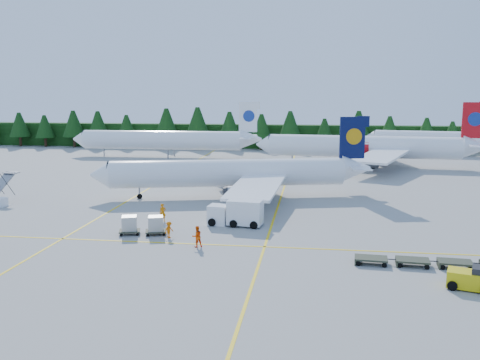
# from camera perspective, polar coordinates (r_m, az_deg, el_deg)

# --- Properties ---
(ground) EXTENTS (320.00, 320.00, 0.00)m
(ground) POSITION_cam_1_polar(r_m,az_deg,el_deg) (56.85, -2.84, -5.19)
(ground) COLOR gray
(ground) RESTS_ON ground
(taxi_stripe_a) EXTENTS (0.25, 120.00, 0.01)m
(taxi_stripe_a) POSITION_cam_1_polar(r_m,az_deg,el_deg) (79.25, -10.11, -1.14)
(taxi_stripe_a) COLOR yellow
(taxi_stripe_a) RESTS_ON ground
(taxi_stripe_b) EXTENTS (0.25, 120.00, 0.01)m
(taxi_stripe_b) POSITION_cam_1_polar(r_m,az_deg,el_deg) (75.53, 4.49, -1.54)
(taxi_stripe_b) COLOR yellow
(taxi_stripe_b) RESTS_ON ground
(taxi_stripe_cross) EXTENTS (80.00, 0.25, 0.01)m
(taxi_stripe_cross) POSITION_cam_1_polar(r_m,az_deg,el_deg) (51.18, -4.11, -6.86)
(taxi_stripe_cross) COLOR yellow
(taxi_stripe_cross) RESTS_ON ground
(treeline_hedge) EXTENTS (220.00, 4.00, 6.00)m
(treeline_hedge) POSITION_cam_1_polar(r_m,az_deg,el_deg) (136.89, 3.60, 4.65)
(treeline_hedge) COLOR black
(treeline_hedge) RESTS_ON ground
(airliner_navy) EXTENTS (36.87, 29.98, 10.91)m
(airliner_navy) POSITION_cam_1_polar(r_m,az_deg,el_deg) (72.88, -1.74, 0.69)
(airliner_navy) COLOR white
(airliner_navy) RESTS_ON ground
(airliner_red) EXTENTS (42.70, 35.02, 12.41)m
(airliner_red) POSITION_cam_1_polar(r_m,az_deg,el_deg) (106.05, 12.61, 3.46)
(airliner_red) COLOR white
(airliner_red) RESTS_ON ground
(airliner_far_left) EXTENTS (41.74, 4.68, 12.14)m
(airliner_far_left) POSITION_cam_1_polar(r_m,az_deg,el_deg) (119.98, -8.89, 4.27)
(airliner_far_left) COLOR white
(airliner_far_left) RESTS_ON ground
(airliner_far_right) EXTENTS (39.05, 9.55, 11.41)m
(airliner_far_right) POSITION_cam_1_polar(r_m,az_deg,el_deg) (130.04, 21.10, 4.05)
(airliner_far_right) COLOR white
(airliner_far_right) RESTS_ON ground
(service_truck) EXTENTS (6.08, 2.83, 2.83)m
(service_truck) POSITION_cam_1_polar(r_m,az_deg,el_deg) (57.83, -0.47, -3.50)
(service_truck) COLOR silver
(service_truck) RESTS_ON ground
(baggage_tug) EXTENTS (3.45, 2.50, 1.66)m
(baggage_tug) POSITION_cam_1_polar(r_m,az_deg,el_deg) (43.19, 23.42, -9.62)
(baggage_tug) COLOR yellow
(baggage_tug) RESTS_ON ground
(dolly_train) EXTENTS (12.94, 1.97, 0.16)m
(dolly_train) POSITION_cam_1_polar(r_m,az_deg,el_deg) (47.40, 19.97, -8.12)
(dolly_train) COLOR #333828
(dolly_train) RESTS_ON ground
(uld_pair) EXTENTS (5.10, 2.42, 1.59)m
(uld_pair) POSITION_cam_1_polar(r_m,az_deg,el_deg) (55.09, -10.35, -4.66)
(uld_pair) COLOR #333828
(uld_pair) RESTS_ON ground
(crew_a) EXTENTS (0.87, 0.77, 2.01)m
(crew_a) POSITION_cam_1_polar(r_m,az_deg,el_deg) (60.22, -8.25, -3.46)
(crew_a) COLOR #D76F04
(crew_a) RESTS_ON ground
(crew_b) EXTENTS (1.23, 1.16, 2.00)m
(crew_b) POSITION_cam_1_polar(r_m,az_deg,el_deg) (50.14, -4.61, -6.03)
(crew_b) COLOR #FC4D05
(crew_b) RESTS_ON ground
(crew_c) EXTENTS (0.74, 0.83, 1.66)m
(crew_c) POSITION_cam_1_polar(r_m,az_deg,el_deg) (53.48, -7.58, -5.29)
(crew_c) COLOR #E56204
(crew_c) RESTS_ON ground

